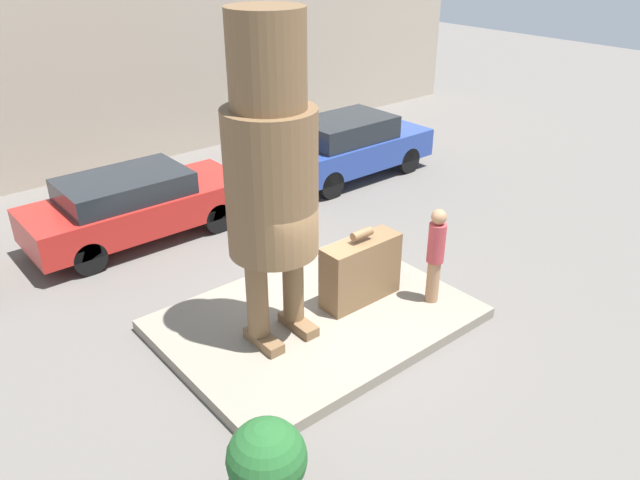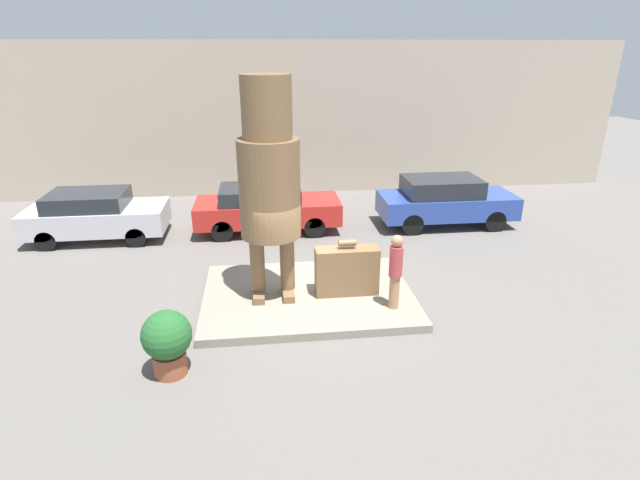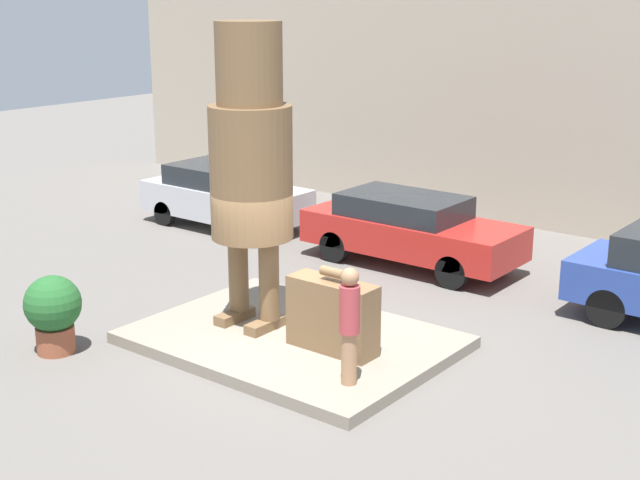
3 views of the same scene
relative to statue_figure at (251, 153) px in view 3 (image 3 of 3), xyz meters
The scene contains 9 objects.
ground_plane 3.28m from the statue_figure, ahead, with size 60.00×60.00×0.00m, color #605B56.
pedestal 3.18m from the statue_figure, ahead, with size 5.06×3.71×0.20m.
building_backdrop 9.85m from the statue_figure, 85.08° to the left, with size 28.00×0.60×6.01m.
statue_figure is the anchor object (origin of this frame).
giant_suitcase 2.97m from the statue_figure, ahead, with size 1.51×0.52×1.38m.
tourist 3.51m from the statue_figure, 19.19° to the right, with size 0.30×0.30×1.77m.
parked_car_silver 7.71m from the statue_figure, 137.91° to the left, with size 4.24×1.89×1.55m.
parked_car_red 5.55m from the statue_figure, 90.69° to the left, with size 4.73×1.83×1.52m.
planter_pot 4.10m from the statue_figure, 128.02° to the right, with size 0.93×0.93×1.31m.
Camera 3 is at (8.92, -10.63, 5.77)m, focal length 50.00 mm.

